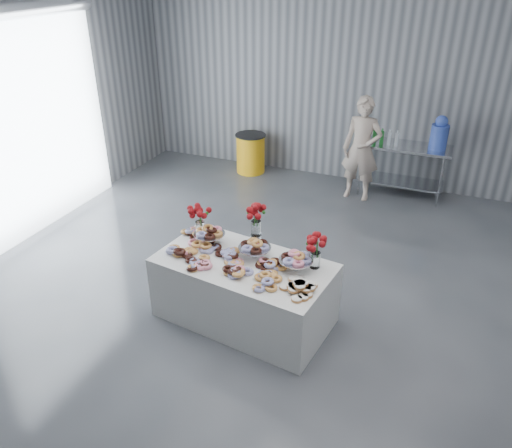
{
  "coord_description": "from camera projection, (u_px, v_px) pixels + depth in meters",
  "views": [
    {
      "loc": [
        1.6,
        -4.13,
        3.67
      ],
      "look_at": [
        -0.29,
        0.52,
        0.96
      ],
      "focal_mm": 35.0,
      "sensor_mm": 36.0,
      "label": 1
    }
  ],
  "objects": [
    {
      "name": "ground",
      "position": [
        263.0,
        323.0,
        5.64
      ],
      "size": [
        9.0,
        9.0,
        0.0
      ],
      "primitive_type": "plane",
      "color": "#35383D",
      "rests_on": "ground"
    },
    {
      "name": "danish_pile",
      "position": [
        301.0,
        286.0,
        4.9
      ],
      "size": [
        0.48,
        0.48,
        0.11
      ],
      "primitive_type": null,
      "color": "white",
      "rests_on": "display_table"
    },
    {
      "name": "bouquet_center",
      "position": [
        256.0,
        217.0,
        5.48
      ],
      "size": [
        0.26,
        0.26,
        0.57
      ],
      "color": "silver",
      "rests_on": "display_table"
    },
    {
      "name": "display_table",
      "position": [
        244.0,
        291.0,
        5.55
      ],
      "size": [
        2.02,
        1.26,
        0.75
      ],
      "primitive_type": "cube",
      "rotation": [
        0.0,
        0.0,
        -0.14
      ],
      "color": "silver",
      "rests_on": "ground"
    },
    {
      "name": "prep_table",
      "position": [
        403.0,
        161.0,
        8.38
      ],
      "size": [
        1.5,
        0.6,
        0.9
      ],
      "color": "silver",
      "rests_on": "ground"
    },
    {
      "name": "cake_stand_right",
      "position": [
        296.0,
        259.0,
        5.18
      ],
      "size": [
        0.36,
        0.36,
        0.17
      ],
      "color": "silver",
      "rests_on": "display_table"
    },
    {
      "name": "drink_bottles",
      "position": [
        386.0,
        137.0,
        8.21
      ],
      "size": [
        0.54,
        0.08,
        0.27
      ],
      "primitive_type": null,
      "color": "#268C33",
      "rests_on": "prep_table"
    },
    {
      "name": "bouquet_left",
      "position": [
        199.0,
        213.0,
        5.76
      ],
      "size": [
        0.26,
        0.26,
        0.42
      ],
      "color": "white",
      "rests_on": "display_table"
    },
    {
      "name": "person",
      "position": [
        362.0,
        149.0,
        8.18
      ],
      "size": [
        0.65,
        0.44,
        1.73
      ],
      "primitive_type": "imported",
      "rotation": [
        0.0,
        0.0,
        -0.05
      ],
      "color": "#CC8C93",
      "rests_on": "ground"
    },
    {
      "name": "water_jug",
      "position": [
        439.0,
        134.0,
        7.96
      ],
      "size": [
        0.28,
        0.28,
        0.55
      ],
      "color": "blue",
      "rests_on": "prep_table"
    },
    {
      "name": "cake_stand_left",
      "position": [
        209.0,
        232.0,
        5.67
      ],
      "size": [
        0.36,
        0.36,
        0.17
      ],
      "color": "silver",
      "rests_on": "display_table"
    },
    {
      "name": "bouquet_right",
      "position": [
        316.0,
        243.0,
        5.15
      ],
      "size": [
        0.26,
        0.26,
        0.42
      ],
      "color": "white",
      "rests_on": "display_table"
    },
    {
      "name": "cake_stand_mid",
      "position": [
        255.0,
        246.0,
        5.4
      ],
      "size": [
        0.36,
        0.36,
        0.17
      ],
      "color": "silver",
      "rests_on": "display_table"
    },
    {
      "name": "trash_barrel",
      "position": [
        251.0,
        153.0,
        9.42
      ],
      "size": [
        0.57,
        0.57,
        0.74
      ],
      "rotation": [
        0.0,
        0.0,
        0.33
      ],
      "color": "#FFB315",
      "rests_on": "ground"
    },
    {
      "name": "donut_mounds",
      "position": [
        242.0,
        261.0,
        5.31
      ],
      "size": [
        1.9,
        1.05,
        0.09
      ],
      "primitive_type": null,
      "rotation": [
        0.0,
        0.0,
        -0.14
      ],
      "color": "gold",
      "rests_on": "display_table"
    },
    {
      "name": "room_walls",
      "position": [
        239.0,
        84.0,
        4.53
      ],
      "size": [
        8.04,
        9.04,
        4.02
      ],
      "color": "gray",
      "rests_on": "ground"
    }
  ]
}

